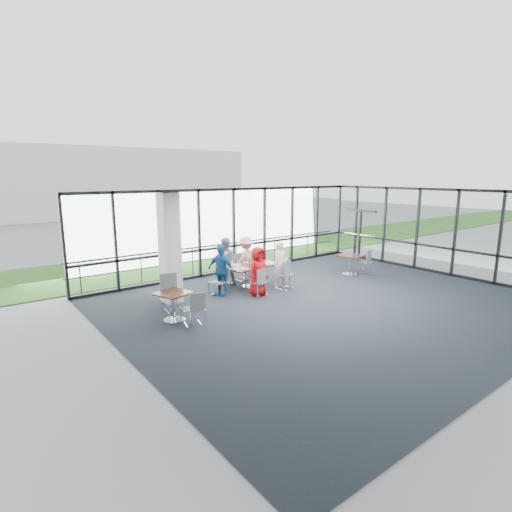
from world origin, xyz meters
TOP-DOWN VIEW (x-y plane):
  - floor at (0.00, 0.00)m, footprint 12.00×10.00m
  - ceiling at (0.00, 0.00)m, footprint 12.00×10.00m
  - wall_left at (-6.00, 0.00)m, footprint 0.10×10.00m
  - curtain_wall_back at (0.00, 5.00)m, footprint 12.00×0.10m
  - curtain_wall_right at (6.00, 0.00)m, footprint 0.10×10.00m
  - exit_door at (6.00, 3.75)m, footprint 0.12×1.60m
  - structural_column at (-3.60, 3.00)m, footprint 0.50×0.50m
  - apron at (0.00, 10.00)m, footprint 80.00×70.00m
  - grass_strip at (0.00, 8.00)m, footprint 80.00×5.00m
  - hangar_main at (4.00, 32.00)m, footprint 24.00×10.00m
  - guard_rail at (0.00, 5.60)m, footprint 12.00×0.06m
  - main_table at (-0.81, 2.84)m, footprint 1.98×1.28m
  - side_table_left at (-4.26, 1.51)m, footprint 0.95×0.95m
  - side_table_right at (3.17, 1.92)m, footprint 1.04×1.04m
  - diner_near_left at (-1.22, 1.92)m, footprint 0.83×0.63m
  - diner_near_right at (-0.13, 2.12)m, footprint 0.58×0.43m
  - diner_far_left at (-1.38, 3.54)m, footprint 0.80×0.50m
  - diner_far_right at (-0.40, 3.66)m, footprint 1.08×0.69m
  - diner_end at (-2.10, 2.65)m, footprint 0.82×1.06m
  - chair_main_nl at (-1.21, 1.89)m, footprint 0.49×0.49m
  - chair_main_nr at (-0.08, 1.98)m, footprint 0.59×0.59m
  - chair_main_fl at (-1.38, 3.64)m, footprint 0.56×0.56m
  - chair_main_fr at (-0.54, 3.75)m, footprint 0.50×0.50m
  - chair_main_end at (-2.17, 2.66)m, footprint 0.53×0.53m
  - chair_spare_la at (-4.01, 0.96)m, footprint 0.50×0.50m
  - chair_spare_lb at (-3.93, 2.17)m, footprint 0.57×0.57m
  - chair_spare_r at (3.55, 1.54)m, footprint 0.59×0.59m
  - plate_nl at (-1.30, 2.48)m, footprint 0.27×0.27m
  - plate_nr at (-0.26, 2.58)m, footprint 0.28×0.28m
  - plate_fl at (-1.30, 3.14)m, footprint 0.27×0.27m
  - plate_fr at (-0.45, 3.20)m, footprint 0.25×0.25m
  - plate_end at (-1.63, 2.71)m, footprint 0.25×0.25m
  - tumbler_a at (-1.00, 2.57)m, footprint 0.06×0.06m
  - tumbler_b at (-0.53, 2.65)m, footprint 0.07×0.07m
  - tumbler_c at (-0.83, 3.10)m, footprint 0.07×0.07m
  - tumbler_d at (-1.43, 2.56)m, footprint 0.07×0.07m
  - menu_a at (-0.86, 2.45)m, footprint 0.36×0.30m
  - menu_b at (-0.03, 2.72)m, footprint 0.34×0.29m
  - menu_c at (-0.69, 3.23)m, footprint 0.35×0.33m
  - condiment_caddy at (-0.79, 2.84)m, footprint 0.10×0.07m
  - ketchup_bottle at (-0.78, 2.94)m, footprint 0.06×0.06m
  - green_bottle at (-0.71, 2.90)m, footprint 0.05×0.05m

SIDE VIEW (x-z plane):
  - apron at x=0.00m, z-range -0.03..-0.01m
  - floor at x=0.00m, z-range -0.02..0.00m
  - grass_strip at x=0.00m, z-range 0.01..0.01m
  - chair_spare_la at x=-4.01m, z-range 0.00..0.83m
  - chair_main_end at x=-2.17m, z-range 0.00..0.86m
  - chair_main_nl at x=-1.21m, z-range 0.00..0.86m
  - chair_main_fr at x=-0.54m, z-range 0.00..0.91m
  - chair_spare_r at x=3.55m, z-range 0.00..0.95m
  - chair_main_nr at x=-0.08m, z-range 0.00..0.95m
  - chair_main_fl at x=-1.38m, z-range 0.00..0.98m
  - guard_rail at x=0.00m, z-range 0.47..0.53m
  - chair_spare_lb at x=-3.93m, z-range 0.00..1.00m
  - side_table_left at x=-4.26m, z-range 0.24..0.99m
  - main_table at x=-0.81m, z-range 0.24..0.99m
  - side_table_right at x=3.17m, z-range 0.26..1.01m
  - menu_a at x=-0.86m, z-range 0.75..0.75m
  - menu_b at x=-0.03m, z-range 0.75..0.75m
  - menu_c at x=-0.69m, z-range 0.75..0.75m
  - plate_nl at x=-1.30m, z-range 0.75..0.76m
  - plate_nr at x=-0.26m, z-range 0.75..0.76m
  - plate_fl at x=-1.30m, z-range 0.75..0.76m
  - plate_fr at x=-0.45m, z-range 0.75..0.76m
  - plate_end at x=-1.63m, z-range 0.75..0.76m
  - condiment_caddy at x=-0.79m, z-range 0.75..0.79m
  - diner_near_left at x=-1.22m, z-range 0.00..1.54m
  - diner_far_right at x=-0.40m, z-range 0.00..1.55m
  - diner_near_right at x=-0.13m, z-range 0.00..1.57m
  - diner_end at x=-2.10m, z-range 0.00..1.60m
  - diner_far_left at x=-1.38m, z-range 0.00..1.63m
  - tumbler_a at x=-1.00m, z-range 0.75..0.88m
  - tumbler_c at x=-0.83m, z-range 0.75..0.89m
  - tumbler_d at x=-1.43m, z-range 0.75..0.89m
  - tumbler_b at x=-0.53m, z-range 0.75..0.90m
  - ketchup_bottle at x=-0.78m, z-range 0.75..0.93m
  - green_bottle at x=-0.71m, z-range 0.75..0.95m
  - exit_door at x=6.00m, z-range 0.00..2.10m
  - wall_left at x=-6.00m, z-range 0.00..3.20m
  - curtain_wall_back at x=0.00m, z-range 0.00..3.20m
  - curtain_wall_right at x=6.00m, z-range 0.00..3.20m
  - structural_column at x=-3.60m, z-range 0.00..3.20m
  - hangar_main at x=4.00m, z-range 0.00..6.00m
  - ceiling at x=0.00m, z-range 3.18..3.22m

